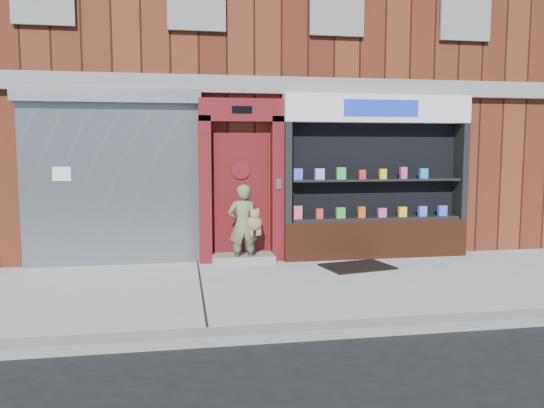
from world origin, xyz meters
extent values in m
plane|color=#9E9E99|center=(0.00, 0.00, 0.00)|extent=(80.00, 80.00, 0.00)
cube|color=gray|center=(0.00, -2.15, 0.06)|extent=(60.00, 0.30, 0.12)
cube|color=#4D1D11|center=(0.00, 6.00, 4.00)|extent=(12.00, 8.00, 8.00)
cube|color=gray|center=(0.00, 1.92, 3.15)|extent=(12.00, 0.16, 0.30)
cube|color=black|center=(3.50, 1.97, 4.80)|extent=(0.90, 0.06, 1.40)
cube|color=gray|center=(-3.00, 1.94, 1.40)|extent=(3.00, 0.10, 2.80)
cube|color=slate|center=(-3.00, 1.88, 2.92)|extent=(3.10, 0.30, 0.24)
cube|color=white|center=(-3.80, 1.88, 1.60)|extent=(0.30, 0.01, 0.24)
cube|color=#530E13|center=(-1.40, 1.86, 1.30)|extent=(0.22, 0.28, 2.60)
cube|color=#530E13|center=(-0.10, 1.86, 1.30)|extent=(0.22, 0.28, 2.60)
cube|color=#530E13|center=(-0.75, 1.86, 2.70)|extent=(1.50, 0.28, 0.40)
cube|color=black|center=(-0.75, 1.71, 2.70)|extent=(0.35, 0.01, 0.12)
cube|color=#5A1013|center=(-0.75, 1.97, 1.20)|extent=(1.00, 0.06, 2.20)
cylinder|color=black|center=(-0.75, 1.93, 1.65)|extent=(0.28, 0.02, 0.28)
cylinder|color=#530E13|center=(-0.75, 1.92, 1.65)|extent=(0.34, 0.02, 0.34)
cube|color=gray|center=(-0.75, 1.70, 0.07)|extent=(1.10, 0.55, 0.15)
cube|color=slate|center=(-0.10, 1.71, 1.40)|extent=(0.10, 0.02, 0.18)
cube|color=#562314|center=(1.75, 1.80, 0.35)|extent=(3.50, 0.40, 0.70)
cube|color=black|center=(0.06, 1.80, 1.60)|extent=(0.12, 0.40, 1.80)
cube|color=black|center=(3.44, 1.80, 1.60)|extent=(0.12, 0.40, 1.80)
cube|color=black|center=(1.75, 1.99, 1.60)|extent=(3.30, 0.03, 1.80)
cube|color=black|center=(1.75, 1.80, 0.73)|extent=(3.20, 0.36, 0.06)
cube|color=black|center=(1.75, 1.80, 1.45)|extent=(3.20, 0.36, 0.04)
cube|color=white|center=(1.75, 1.80, 2.75)|extent=(3.50, 0.40, 0.50)
cube|color=#1A36CA|center=(1.75, 1.59, 2.75)|extent=(1.40, 0.01, 0.30)
cube|color=#E84D73|center=(0.25, 1.72, 0.88)|extent=(0.15, 0.09, 0.24)
cube|color=red|center=(0.65, 1.72, 0.85)|extent=(0.12, 0.09, 0.18)
cube|color=green|center=(1.05, 1.72, 0.86)|extent=(0.16, 0.09, 0.20)
cube|color=#DA5117|center=(1.45, 1.72, 0.86)|extent=(0.13, 0.09, 0.20)
cube|color=#DC498B|center=(1.85, 1.72, 0.84)|extent=(0.15, 0.09, 0.17)
cube|color=yellow|center=(2.25, 1.72, 0.85)|extent=(0.15, 0.09, 0.18)
cube|color=#4578EC|center=(2.65, 1.72, 0.86)|extent=(0.15, 0.09, 0.19)
cube|color=blue|center=(3.05, 1.72, 0.86)|extent=(0.16, 0.09, 0.20)
cube|color=#4453E8|center=(0.25, 1.72, 1.57)|extent=(0.16, 0.09, 0.20)
cube|color=#B28BFB|center=(0.65, 1.72, 1.57)|extent=(0.17, 0.09, 0.20)
cube|color=green|center=(1.05, 1.72, 1.58)|extent=(0.17, 0.09, 0.22)
cube|color=red|center=(1.45, 1.72, 1.56)|extent=(0.12, 0.09, 0.17)
cube|color=yellow|center=(1.85, 1.72, 1.56)|extent=(0.12, 0.09, 0.18)
cube|color=#D3466D|center=(2.25, 1.72, 1.58)|extent=(0.12, 0.09, 0.22)
cube|color=#278FC4|center=(2.65, 1.72, 1.56)|extent=(0.15, 0.09, 0.19)
imported|color=#676E48|center=(-0.77, 1.51, 0.71)|extent=(0.53, 0.36, 1.42)
sphere|color=olive|center=(-0.57, 1.46, 0.74)|extent=(0.27, 0.27, 0.27)
sphere|color=olive|center=(-0.57, 1.41, 0.91)|extent=(0.18, 0.18, 0.18)
sphere|color=olive|center=(-0.63, 1.41, 0.98)|extent=(0.06, 0.06, 0.06)
sphere|color=olive|center=(-0.52, 1.41, 0.98)|extent=(0.06, 0.06, 0.06)
cylinder|color=olive|center=(-0.66, 1.46, 0.61)|extent=(0.06, 0.06, 0.16)
cylinder|color=olive|center=(-0.48, 1.46, 0.61)|extent=(0.06, 0.06, 0.16)
cylinder|color=olive|center=(-0.63, 1.44, 0.61)|extent=(0.06, 0.06, 0.16)
cylinder|color=olive|center=(-0.52, 1.44, 0.61)|extent=(0.06, 0.06, 0.16)
cube|color=black|center=(1.14, 1.00, 0.01)|extent=(1.26, 1.00, 0.03)
camera|label=1|loc=(-1.81, -7.54, 2.02)|focal=35.00mm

